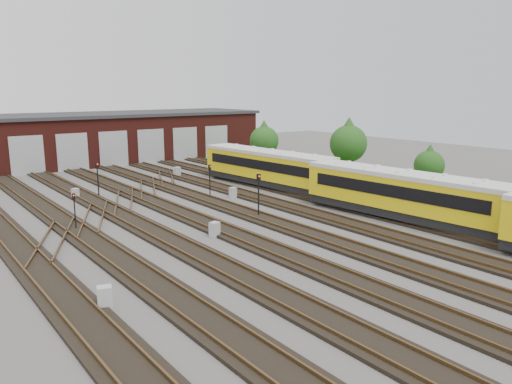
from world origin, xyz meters
TOP-DOWN VIEW (x-y plane):
  - ground at (0.00, 0.00)m, footprint 120.00×120.00m
  - track_network at (-0.17, 0.59)m, footprint 30.40×70.00m
  - maintenance_shed at (-0.01, 39.97)m, footprint 51.00×12.50m
  - grass_verge at (19.00, 10.00)m, footprint 8.00×55.00m
  - metro_train at (10.00, -3.64)m, footprint 4.07×48.04m
  - signal_mast_0 at (-9.91, 8.12)m, footprint 0.24×0.22m
  - signal_mast_1 at (-4.85, 17.75)m, footprint 0.30×0.28m
  - signal_mast_2 at (3.32, 12.11)m, footprint 0.28×0.27m
  - signal_mast_3 at (2.25, 3.49)m, footprint 0.29×0.27m
  - relay_cabinet_0 at (-12.85, -5.20)m, footprint 0.76×0.70m
  - relay_cabinet_1 at (-6.72, 18.36)m, footprint 0.66×0.60m
  - relay_cabinet_2 at (-3.19, 1.07)m, footprint 0.74×0.67m
  - relay_cabinet_3 at (5.66, 22.70)m, footprint 0.78×0.71m
  - relay_cabinet_4 at (4.50, 10.18)m, footprint 0.67×0.60m
  - tree_0 at (17.12, 21.91)m, footprint 3.53×3.53m
  - tree_1 at (20.71, 26.63)m, footprint 2.73×2.73m
  - tree_2 at (20.08, 11.03)m, footprint 3.97×3.97m
  - tree_3 at (20.13, 1.08)m, footprint 2.76×2.76m
  - bush_0 at (18.87, -3.65)m, footprint 1.49×1.49m
  - bush_1 at (19.30, 25.04)m, footprint 1.07×1.07m
  - bush_2 at (22.00, 33.29)m, footprint 1.18×1.18m

SIDE VIEW (x-z plane):
  - ground at x=0.00m, z-range 0.00..0.00m
  - grass_verge at x=19.00m, z-range 0.00..0.05m
  - track_network at x=-0.17m, z-range -0.06..0.27m
  - relay_cabinet_1 at x=-6.72m, z-range 0.00..0.90m
  - relay_cabinet_4 at x=4.50m, z-range 0.00..0.95m
  - relay_cabinet_2 at x=-3.19m, z-range 0.00..1.01m
  - relay_cabinet_0 at x=-12.85m, z-range 0.00..1.04m
  - bush_1 at x=19.30m, z-range 0.00..1.07m
  - relay_cabinet_3 at x=5.66m, z-range 0.00..1.11m
  - bush_2 at x=22.00m, z-range 0.00..1.18m
  - bush_0 at x=18.87m, z-range 0.00..1.49m
  - signal_mast_0 at x=-9.91m, z-range 0.37..2.96m
  - signal_mast_2 at x=3.32m, z-range 0.42..3.26m
  - metro_train at x=10.00m, z-range 0.37..3.65m
  - signal_mast_1 at x=-4.85m, z-range 0.46..3.61m
  - signal_mast_3 at x=2.25m, z-range 0.48..3.78m
  - tree_1 at x=20.71m, z-range 0.64..5.17m
  - tree_3 at x=20.13m, z-range 0.65..5.22m
  - maintenance_shed at x=-0.01m, z-range 0.03..6.38m
  - tree_0 at x=17.12m, z-range 0.83..6.69m
  - tree_2 at x=20.08m, z-range 0.94..7.52m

